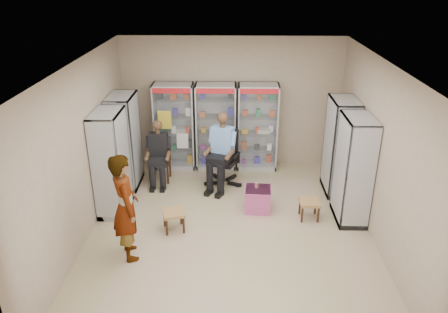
{
  "coord_description": "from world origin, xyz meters",
  "views": [
    {
      "loc": [
        0.05,
        -6.67,
        4.41
      ],
      "look_at": [
        -0.12,
        0.7,
        1.16
      ],
      "focal_mm": 35.0,
      "sensor_mm": 36.0,
      "label": 1
    }
  ],
  "objects_px": {
    "cabinet_left_far": "(125,141)",
    "pink_trunk": "(258,199)",
    "cabinet_back_right": "(257,127)",
    "woven_stool_a": "(309,209)",
    "cabinet_right_near": "(353,170)",
    "cabinet_left_near": "(111,163)",
    "seated_shopkeeper": "(223,152)",
    "cabinet_right_far": "(340,147)",
    "cabinet_back_mid": "(216,127)",
    "office_chair": "(223,158)",
    "standing_man": "(126,207)",
    "wooden_chair": "(160,161)",
    "woven_stool_b": "(174,220)",
    "cabinet_back_left": "(175,127)"
  },
  "relations": [
    {
      "from": "cabinet_back_mid",
      "to": "seated_shopkeeper",
      "type": "distance_m",
      "value": 0.99
    },
    {
      "from": "wooden_chair",
      "to": "standing_man",
      "type": "relative_size",
      "value": 0.52
    },
    {
      "from": "cabinet_right_far",
      "to": "woven_stool_a",
      "type": "distance_m",
      "value": 1.58
    },
    {
      "from": "cabinet_back_mid",
      "to": "wooden_chair",
      "type": "distance_m",
      "value": 1.5
    },
    {
      "from": "cabinet_back_mid",
      "to": "woven_stool_a",
      "type": "bearing_deg",
      "value": -50.94
    },
    {
      "from": "cabinet_right_far",
      "to": "standing_man",
      "type": "height_order",
      "value": "cabinet_right_far"
    },
    {
      "from": "cabinet_right_near",
      "to": "cabinet_left_far",
      "type": "relative_size",
      "value": 1.0
    },
    {
      "from": "cabinet_left_far",
      "to": "pink_trunk",
      "type": "relative_size",
      "value": 4.18
    },
    {
      "from": "cabinet_left_far",
      "to": "cabinet_left_near",
      "type": "relative_size",
      "value": 1.0
    },
    {
      "from": "cabinet_back_left",
      "to": "wooden_chair",
      "type": "relative_size",
      "value": 2.13
    },
    {
      "from": "wooden_chair",
      "to": "seated_shopkeeper",
      "type": "relative_size",
      "value": 0.6
    },
    {
      "from": "cabinet_left_far",
      "to": "woven_stool_b",
      "type": "xyz_separation_m",
      "value": [
        1.22,
        -1.78,
        -0.81
      ]
    },
    {
      "from": "woven_stool_b",
      "to": "woven_stool_a",
      "type": "bearing_deg",
      "value": 10.23
    },
    {
      "from": "cabinet_back_left",
      "to": "cabinet_left_near",
      "type": "distance_m",
      "value": 2.23
    },
    {
      "from": "seated_shopkeeper",
      "to": "cabinet_right_near",
      "type": "bearing_deg",
      "value": -6.78
    },
    {
      "from": "woven_stool_b",
      "to": "office_chair",
      "type": "bearing_deg",
      "value": 65.11
    },
    {
      "from": "cabinet_left_far",
      "to": "woven_stool_a",
      "type": "xyz_separation_m",
      "value": [
        3.72,
        -1.33,
        -0.81
      ]
    },
    {
      "from": "wooden_chair",
      "to": "woven_stool_b",
      "type": "xyz_separation_m",
      "value": [
        0.54,
        -1.98,
        -0.28
      ]
    },
    {
      "from": "cabinet_back_right",
      "to": "woven_stool_a",
      "type": "height_order",
      "value": "cabinet_back_right"
    },
    {
      "from": "cabinet_back_mid",
      "to": "cabinet_right_far",
      "type": "relative_size",
      "value": 1.0
    },
    {
      "from": "cabinet_back_right",
      "to": "cabinet_left_near",
      "type": "relative_size",
      "value": 1.0
    },
    {
      "from": "cabinet_right_near",
      "to": "office_chair",
      "type": "height_order",
      "value": "cabinet_right_near"
    },
    {
      "from": "seated_shopkeeper",
      "to": "pink_trunk",
      "type": "distance_m",
      "value": 1.36
    },
    {
      "from": "seated_shopkeeper",
      "to": "cabinet_right_far",
      "type": "bearing_deg",
      "value": 17.03
    },
    {
      "from": "cabinet_right_far",
      "to": "cabinet_left_near",
      "type": "relative_size",
      "value": 1.0
    },
    {
      "from": "cabinet_right_near",
      "to": "pink_trunk",
      "type": "height_order",
      "value": "cabinet_right_near"
    },
    {
      "from": "cabinet_left_near",
      "to": "office_chair",
      "type": "xyz_separation_m",
      "value": [
        2.07,
        1.14,
        -0.39
      ]
    },
    {
      "from": "cabinet_right_near",
      "to": "cabinet_left_near",
      "type": "bearing_deg",
      "value": 87.43
    },
    {
      "from": "cabinet_back_left",
      "to": "cabinet_right_near",
      "type": "xyz_separation_m",
      "value": [
        3.53,
        -2.23,
        0.0
      ]
    },
    {
      "from": "cabinet_left_far",
      "to": "pink_trunk",
      "type": "xyz_separation_m",
      "value": [
        2.77,
        -1.04,
        -0.77
      ]
    },
    {
      "from": "office_chair",
      "to": "pink_trunk",
      "type": "bearing_deg",
      "value": -35.63
    },
    {
      "from": "cabinet_right_far",
      "to": "seated_shopkeeper",
      "type": "bearing_deg",
      "value": 85.56
    },
    {
      "from": "cabinet_back_mid",
      "to": "cabinet_left_far",
      "type": "xyz_separation_m",
      "value": [
        -1.88,
        -0.93,
        0.0
      ]
    },
    {
      "from": "office_chair",
      "to": "standing_man",
      "type": "distance_m",
      "value": 2.98
    },
    {
      "from": "office_chair",
      "to": "cabinet_back_right",
      "type": "bearing_deg",
      "value": 70.99
    },
    {
      "from": "cabinet_right_near",
      "to": "woven_stool_a",
      "type": "height_order",
      "value": "cabinet_right_near"
    },
    {
      "from": "cabinet_right_far",
      "to": "cabinet_left_near",
      "type": "bearing_deg",
      "value": 101.41
    },
    {
      "from": "cabinet_back_mid",
      "to": "woven_stool_a",
      "type": "height_order",
      "value": "cabinet_back_mid"
    },
    {
      "from": "cabinet_back_left",
      "to": "wooden_chair",
      "type": "distance_m",
      "value": 0.94
    },
    {
      "from": "cabinet_right_far",
      "to": "cabinet_back_mid",
      "type": "bearing_deg",
      "value": 66.35
    },
    {
      "from": "office_chair",
      "to": "standing_man",
      "type": "relative_size",
      "value": 0.68
    },
    {
      "from": "seated_shopkeeper",
      "to": "woven_stool_b",
      "type": "distance_m",
      "value": 2.05
    },
    {
      "from": "cabinet_back_mid",
      "to": "pink_trunk",
      "type": "xyz_separation_m",
      "value": [
        0.89,
        -1.97,
        -0.77
      ]
    },
    {
      "from": "cabinet_left_far",
      "to": "woven_stool_b",
      "type": "bearing_deg",
      "value": 34.49
    },
    {
      "from": "woven_stool_a",
      "to": "office_chair",
      "type": "bearing_deg",
      "value": 140.32
    },
    {
      "from": "pink_trunk",
      "to": "woven_stool_a",
      "type": "relative_size",
      "value": 1.29
    },
    {
      "from": "cabinet_back_mid",
      "to": "seated_shopkeeper",
      "type": "height_order",
      "value": "cabinet_back_mid"
    },
    {
      "from": "woven_stool_a",
      "to": "wooden_chair",
      "type": "bearing_deg",
      "value": 153.22
    },
    {
      "from": "cabinet_back_right",
      "to": "pink_trunk",
      "type": "height_order",
      "value": "cabinet_back_right"
    },
    {
      "from": "cabinet_left_near",
      "to": "wooden_chair",
      "type": "bearing_deg",
      "value": 152.39
    }
  ]
}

